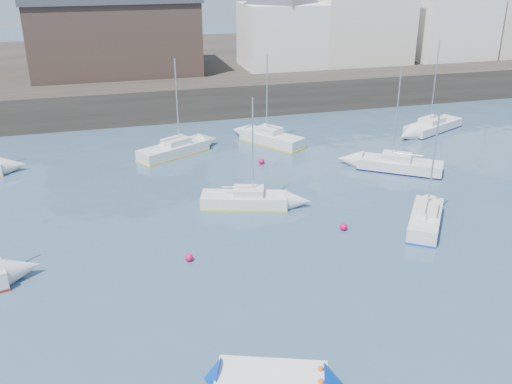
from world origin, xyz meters
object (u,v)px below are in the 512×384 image
object	(u,v)px
blue_dinghy	(272,381)
sailboat_h	(174,150)
sailboat_b	(245,200)
buoy_far	(261,164)
sailboat_c	(426,219)
sailboat_f	(272,138)
buoy_mid	(343,230)
sailboat_d	(400,165)
sailboat_g	(433,126)
buoy_near	(189,261)

from	to	relation	value
blue_dinghy	sailboat_h	world-z (taller)	sailboat_h
sailboat_b	buoy_far	size ratio (longest dim) A/B	15.20
sailboat_h	buoy_far	world-z (taller)	sailboat_h
sailboat_c	buoy_far	bearing A→B (deg)	115.96
sailboat_f	buoy_mid	bearing A→B (deg)	-92.24
sailboat_c	sailboat_h	xyz separation A→B (m)	(-11.84, 15.87, -0.02)
sailboat_d	buoy_mid	distance (m)	10.62
sailboat_c	sailboat_h	distance (m)	19.80
sailboat_c	blue_dinghy	bearing A→B (deg)	-140.29
sailboat_g	sailboat_d	bearing A→B (deg)	-133.49
buoy_mid	sailboat_b	bearing A→B (deg)	134.42
sailboat_c	sailboat_g	world-z (taller)	sailboat_g
sailboat_d	buoy_far	xyz separation A→B (m)	(-8.96, 3.94, -0.45)
blue_dinghy	sailboat_f	world-z (taller)	sailboat_f
sailboat_d	buoy_mid	world-z (taller)	sailboat_d
sailboat_b	sailboat_d	size ratio (longest dim) A/B	0.91
blue_dinghy	sailboat_g	distance (m)	34.64
blue_dinghy	sailboat_b	distance (m)	15.77
sailboat_g	buoy_near	xyz separation A→B (m)	(-23.84, -16.50, -0.44)
blue_dinghy	sailboat_f	size ratio (longest dim) A/B	0.60
blue_dinghy	sailboat_g	size ratio (longest dim) A/B	0.55
sailboat_c	buoy_mid	world-z (taller)	sailboat_c
blue_dinghy	buoy_mid	size ratio (longest dim) A/B	9.77
sailboat_c	sailboat_f	distance (m)	16.97
sailboat_h	buoy_far	bearing A→B (deg)	-31.33
sailboat_d	buoy_near	distance (m)	18.46
sailboat_f	buoy_mid	distance (m)	15.63
sailboat_f	buoy_near	bearing A→B (deg)	-119.40
sailboat_d	sailboat_g	distance (m)	10.91
blue_dinghy	sailboat_c	distance (m)	15.69
buoy_near	sailboat_d	bearing A→B (deg)	27.72
buoy_near	buoy_mid	size ratio (longest dim) A/B	0.93
blue_dinghy	sailboat_b	size ratio (longest dim) A/B	0.63
sailboat_b	sailboat_g	bearing A→B (deg)	29.06
blue_dinghy	sailboat_b	xyz separation A→B (m)	(3.05, 15.47, 0.02)
sailboat_d	blue_dinghy	bearing A→B (deg)	-129.27
buoy_near	sailboat_b	bearing A→B (deg)	52.50
sailboat_b	buoy_far	world-z (taller)	sailboat_b
sailboat_f	sailboat_b	bearing A→B (deg)	-114.67
sailboat_c	sailboat_g	size ratio (longest dim) A/B	0.84
buoy_mid	buoy_far	distance (m)	11.51
buoy_mid	sailboat_h	bearing A→B (deg)	115.94
sailboat_b	sailboat_g	world-z (taller)	sailboat_g
sailboat_g	buoy_near	size ratio (longest dim) A/B	19.00
sailboat_d	buoy_far	distance (m)	9.80
sailboat_b	sailboat_d	bearing A→B (deg)	13.70
sailboat_h	buoy_far	distance (m)	6.86
sailboat_b	buoy_near	bearing A→B (deg)	-127.50
sailboat_f	buoy_far	world-z (taller)	sailboat_f
sailboat_c	sailboat_d	world-z (taller)	sailboat_d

